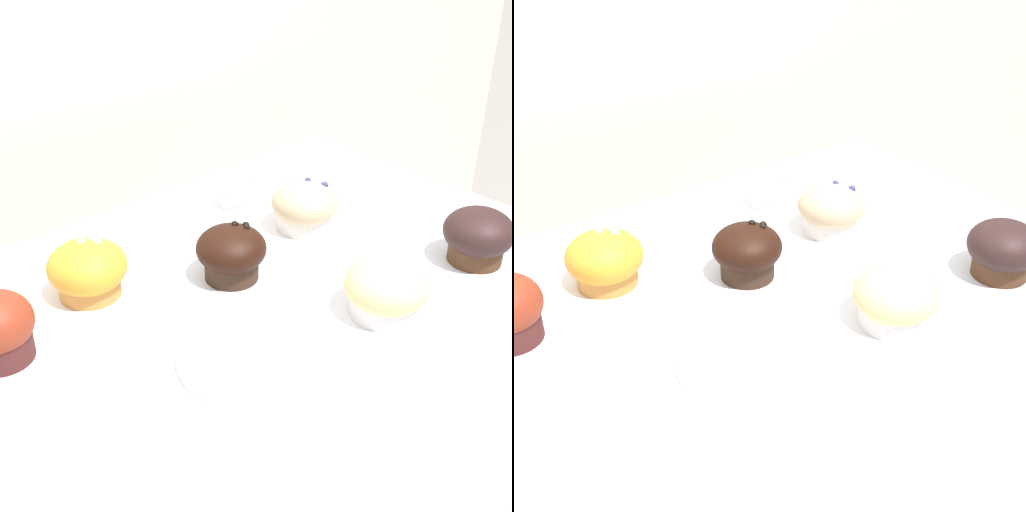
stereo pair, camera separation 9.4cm
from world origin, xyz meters
The scene contains 8 objects.
wall_back centered at (0.00, 0.60, 0.90)m, with size 3.20×0.10×1.80m, color beige.
muffin_front_center centered at (0.20, 0.06, 0.92)m, with size 0.10×0.10×0.08m.
muffin_back_left centered at (0.31, -0.17, 0.92)m, with size 0.10×0.10×0.08m.
muffin_back_right centered at (-0.14, 0.13, 0.92)m, with size 0.10×0.10×0.08m.
muffin_front_left centered at (0.12, -0.16, 0.92)m, with size 0.11×0.11×0.07m.
muffin_back_center centered at (0.03, 0.03, 0.92)m, with size 0.10×0.10×0.08m.
serving_plate centered at (-0.06, -0.12, 0.89)m, with size 0.20×0.20×0.01m.
price_card centered at (0.17, 0.18, 0.91)m, with size 0.06×0.05×0.06m.
Camera 1 is at (-0.51, -0.59, 1.42)m, focal length 50.00 mm.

